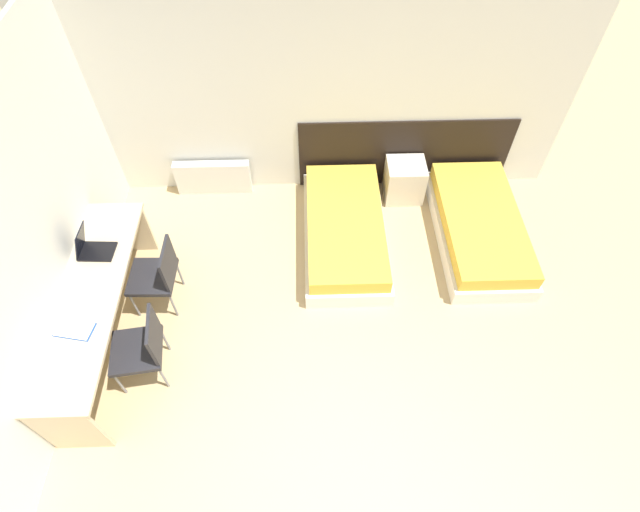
{
  "coord_description": "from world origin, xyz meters",
  "views": [
    {
      "loc": [
        -0.1,
        -1.15,
        4.64
      ],
      "look_at": [
        0.0,
        2.02,
        0.55
      ],
      "focal_mm": 28.0,
      "sensor_mm": 36.0,
      "label": 1
    }
  ],
  "objects_px": {
    "nightstand": "(404,180)",
    "chair_near_laptop": "(157,274)",
    "bed_near_door": "(479,227)",
    "laptop": "(92,248)",
    "chair_near_notebook": "(142,346)",
    "bed_near_window": "(345,230)"
  },
  "relations": [
    {
      "from": "chair_near_notebook",
      "to": "laptop",
      "type": "distance_m",
      "value": 1.12
    },
    {
      "from": "nightstand",
      "to": "laptop",
      "type": "distance_m",
      "value": 3.69
    },
    {
      "from": "nightstand",
      "to": "chair_near_laptop",
      "type": "distance_m",
      "value": 3.18
    },
    {
      "from": "chair_near_laptop",
      "to": "nightstand",
      "type": "bearing_deg",
      "value": 30.14
    },
    {
      "from": "bed_near_door",
      "to": "nightstand",
      "type": "xyz_separation_m",
      "value": [
        -0.8,
        0.74,
        0.07
      ]
    },
    {
      "from": "bed_near_window",
      "to": "laptop",
      "type": "bearing_deg",
      "value": -164.63
    },
    {
      "from": "bed_near_window",
      "to": "laptop",
      "type": "xyz_separation_m",
      "value": [
        -2.55,
        -0.7,
        0.64
      ]
    },
    {
      "from": "nightstand",
      "to": "chair_near_notebook",
      "type": "height_order",
      "value": "chair_near_notebook"
    },
    {
      "from": "chair_near_laptop",
      "to": "chair_near_notebook",
      "type": "bearing_deg",
      "value": -88.55
    },
    {
      "from": "bed_near_door",
      "to": "laptop",
      "type": "distance_m",
      "value": 4.25
    },
    {
      "from": "chair_near_notebook",
      "to": "chair_near_laptop",
      "type": "bearing_deg",
      "value": 82.69
    },
    {
      "from": "bed_near_door",
      "to": "nightstand",
      "type": "relative_size",
      "value": 3.66
    },
    {
      "from": "nightstand",
      "to": "chair_near_laptop",
      "type": "height_order",
      "value": "chair_near_laptop"
    },
    {
      "from": "bed_near_window",
      "to": "laptop",
      "type": "height_order",
      "value": "laptop"
    },
    {
      "from": "bed_near_door",
      "to": "bed_near_window",
      "type": "bearing_deg",
      "value": 180.0
    },
    {
      "from": "nightstand",
      "to": "laptop",
      "type": "relative_size",
      "value": 1.49
    },
    {
      "from": "bed_near_window",
      "to": "chair_near_laptop",
      "type": "bearing_deg",
      "value": -158.6
    },
    {
      "from": "nightstand",
      "to": "chair_near_notebook",
      "type": "xyz_separation_m",
      "value": [
        -2.78,
        -2.35,
        0.22
      ]
    },
    {
      "from": "bed_near_window",
      "to": "chair_near_laptop",
      "type": "xyz_separation_m",
      "value": [
        -1.99,
        -0.78,
        0.3
      ]
    },
    {
      "from": "chair_near_laptop",
      "to": "laptop",
      "type": "height_order",
      "value": "laptop"
    },
    {
      "from": "bed_near_door",
      "to": "chair_near_laptop",
      "type": "relative_size",
      "value": 2.19
    },
    {
      "from": "bed_near_window",
      "to": "chair_near_notebook",
      "type": "height_order",
      "value": "chair_near_notebook"
    }
  ]
}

